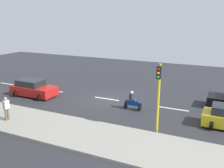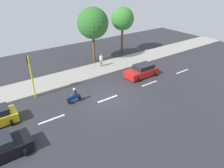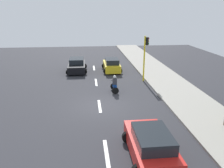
{
  "view_description": "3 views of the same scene",
  "coord_description": "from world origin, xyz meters",
  "px_view_note": "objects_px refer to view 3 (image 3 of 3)",
  "views": [
    {
      "loc": [
        19.25,
        9.49,
        7.25
      ],
      "look_at": [
        0.33,
        0.68,
        1.55
      ],
      "focal_mm": 40.19,
      "sensor_mm": 36.0,
      "label": 1
    },
    {
      "loc": [
        -15.42,
        10.52,
        11.28
      ],
      "look_at": [
        0.95,
        -1.23,
        0.96
      ],
      "focal_mm": 33.95,
      "sensor_mm": 36.0,
      "label": 2
    },
    {
      "loc": [
        -0.81,
        -16.05,
        6.86
      ],
      "look_at": [
        0.9,
        -0.3,
        1.8
      ],
      "focal_mm": 37.29,
      "sensor_mm": 36.0,
      "label": 3
    }
  ],
  "objects_px": {
    "car_black": "(77,66)",
    "car_yellow_cab": "(112,65)",
    "motorcycle": "(115,85)",
    "car_red": "(151,145)",
    "traffic_light_corner": "(145,52)"
  },
  "relations": [
    {
      "from": "car_black",
      "to": "car_red",
      "type": "bearing_deg",
      "value": -76.51
    },
    {
      "from": "motorcycle",
      "to": "car_black",
      "type": "bearing_deg",
      "value": 115.19
    },
    {
      "from": "car_black",
      "to": "traffic_light_corner",
      "type": "xyz_separation_m",
      "value": [
        6.88,
        -4.59,
        2.22
      ]
    },
    {
      "from": "car_yellow_cab",
      "to": "motorcycle",
      "type": "height_order",
      "value": "motorcycle"
    },
    {
      "from": "traffic_light_corner",
      "to": "car_yellow_cab",
      "type": "bearing_deg",
      "value": 123.17
    },
    {
      "from": "car_black",
      "to": "motorcycle",
      "type": "relative_size",
      "value": 2.7
    },
    {
      "from": "car_red",
      "to": "motorcycle",
      "type": "bearing_deg",
      "value": 93.49
    },
    {
      "from": "car_red",
      "to": "motorcycle",
      "type": "xyz_separation_m",
      "value": [
        -0.59,
        9.62,
        -0.07
      ]
    },
    {
      "from": "car_black",
      "to": "traffic_light_corner",
      "type": "bearing_deg",
      "value": -33.71
    },
    {
      "from": "car_black",
      "to": "car_yellow_cab",
      "type": "distance_m",
      "value": 4.04
    },
    {
      "from": "car_black",
      "to": "car_yellow_cab",
      "type": "relative_size",
      "value": 1.06
    },
    {
      "from": "motorcycle",
      "to": "traffic_light_corner",
      "type": "height_order",
      "value": "traffic_light_corner"
    },
    {
      "from": "car_red",
      "to": "car_black",
      "type": "bearing_deg",
      "value": 103.49
    },
    {
      "from": "motorcycle",
      "to": "car_red",
      "type": "bearing_deg",
      "value": -86.51
    },
    {
      "from": "car_red",
      "to": "traffic_light_corner",
      "type": "relative_size",
      "value": 0.93
    }
  ]
}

